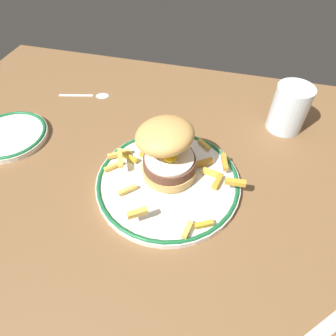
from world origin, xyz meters
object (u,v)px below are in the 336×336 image
object	(u,v)px
water_glass	(288,111)
spoon	(97,95)
side_plate	(10,135)
burger	(168,149)
dinner_plate	(168,181)

from	to	relation	value
water_glass	spoon	distance (cm)	47.50
water_glass	spoon	bearing A→B (deg)	179.20
water_glass	side_plate	xyz separation A→B (cm)	(-59.32, -19.48, -3.83)
burger	water_glass	world-z (taller)	burger
burger	spoon	xyz separation A→B (cm)	(-24.96, 21.85, -6.84)
side_plate	spoon	bearing A→B (deg)	59.18
dinner_plate	side_plate	xyz separation A→B (cm)	(-37.60, 3.87, -0.00)
dinner_plate	side_plate	world-z (taller)	same
water_glass	side_plate	distance (cm)	62.56
dinner_plate	water_glass	distance (cm)	32.12
burger	spoon	world-z (taller)	burger
dinner_plate	side_plate	bearing A→B (deg)	174.12
side_plate	spoon	world-z (taller)	side_plate
dinner_plate	spoon	size ratio (longest dim) A/B	2.08
burger	side_plate	size ratio (longest dim) A/B	0.80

